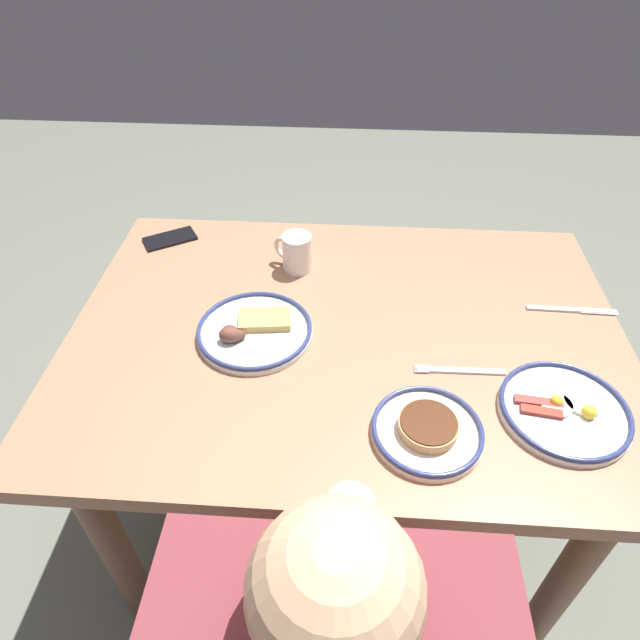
# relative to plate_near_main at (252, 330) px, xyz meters

# --- Properties ---
(ground_plane) EXTENTS (6.00, 6.00, 0.00)m
(ground_plane) POSITION_rel_plate_near_main_xyz_m (-0.21, -0.03, -0.75)
(ground_plane) COLOR #64675A
(dining_table) EXTENTS (1.30, 0.93, 0.74)m
(dining_table) POSITION_rel_plate_near_main_xyz_m (-0.21, -0.03, -0.12)
(dining_table) COLOR #A37152
(dining_table) RESTS_ON ground_plane
(plate_near_main) EXTENTS (0.27, 0.27, 0.05)m
(plate_near_main) POSITION_rel_plate_near_main_xyz_m (0.00, 0.00, 0.00)
(plate_near_main) COLOR white
(plate_near_main) RESTS_ON dining_table
(plate_center_pancakes) EXTENTS (0.22, 0.22, 0.04)m
(plate_center_pancakes) POSITION_rel_plate_near_main_xyz_m (-0.38, 0.26, 0.00)
(plate_center_pancakes) COLOR silver
(plate_center_pancakes) RESTS_ON dining_table
(plate_far_companion) EXTENTS (0.26, 0.26, 0.04)m
(plate_far_companion) POSITION_rel_plate_near_main_xyz_m (-0.65, 0.19, -0.00)
(plate_far_companion) COLOR white
(plate_far_companion) RESTS_ON dining_table
(coffee_mug) EXTENTS (0.11, 0.08, 0.10)m
(coffee_mug) POSITION_rel_plate_near_main_xyz_m (-0.07, -0.27, 0.04)
(coffee_mug) COLOR white
(coffee_mug) RESTS_ON dining_table
(cell_phone) EXTENTS (0.16, 0.14, 0.01)m
(cell_phone) POSITION_rel_plate_near_main_xyz_m (0.30, -0.38, -0.01)
(cell_phone) COLOR black
(cell_phone) RESTS_ON dining_table
(fork_near) EXTENTS (0.20, 0.02, 0.01)m
(fork_near) POSITION_rel_plate_near_main_xyz_m (-0.46, 0.09, -0.01)
(fork_near) COLOR silver
(fork_near) RESTS_ON dining_table
(butter_knife) EXTENTS (0.22, 0.02, 0.01)m
(butter_knife) POSITION_rel_plate_near_main_xyz_m (-0.76, -0.13, -0.01)
(butter_knife) COLOR silver
(butter_knife) RESTS_ON dining_table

